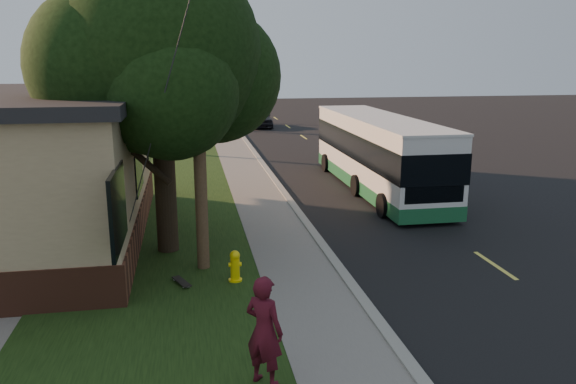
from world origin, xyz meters
The scene contains 16 objects.
ground centered at (0.00, 0.00, 0.00)m, with size 120.00×120.00×0.00m, color black.
road centered at (4.00, 10.00, 0.01)m, with size 8.00×80.00×0.01m, color black.
curb centered at (0.00, 10.00, 0.06)m, with size 0.25×80.00×0.12m, color gray.
sidewalk centered at (-1.00, 10.00, 0.04)m, with size 2.00×80.00×0.08m, color slate.
grass_verge centered at (-4.50, 10.00, 0.04)m, with size 5.00×80.00×0.07m, color black.
fire_hydrant centered at (-2.60, 0.00, 0.43)m, with size 0.32×0.32×0.74m.
utility_pole centered at (-3.31, 0.99, 4.63)m, with size 2.86×3.21×9.07m.
leafy_tree centered at (-4.17, 2.65, 5.17)m, with size 6.30×6.00×7.80m.
bare_tree_near centered at (-3.50, 18.00, 2.15)m, with size 1.38×1.21×4.31m.
bare_tree_far centered at (-3.00, 30.00, 2.00)m, with size 1.38×1.21×4.03m.
traffic_signal centered at (0.50, 34.00, 3.16)m, with size 0.18×0.22×5.50m.
transit_bus centered at (3.79, 8.60, 1.55)m, with size 2.47×10.71×2.90m.
skateboarder centered at (-2.50, -4.32, 0.98)m, with size 0.66×0.44×1.82m, color #480E1A.
skateboard_main centered at (-3.83, 0.02, 0.12)m, with size 0.47×0.76×0.07m.
dumpster centered at (-7.39, 3.31, 0.69)m, with size 1.80×1.63×1.29m.
distant_car centered at (1.74, 30.07, 0.72)m, with size 1.70×4.22×1.44m, color black.
Camera 1 is at (-3.55, -12.29, 5.15)m, focal length 35.00 mm.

